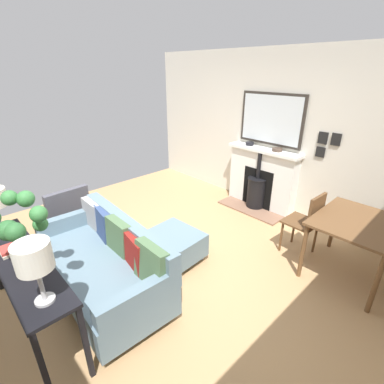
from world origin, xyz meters
The scene contains 16 objects.
ground_plane centered at (0.00, 0.00, 0.00)m, with size 4.90×5.54×0.01m, color tan.
wall_left centered at (-2.45, 0.00, 1.33)m, with size 0.12×5.54×2.65m, color beige.
fireplace centered at (-2.24, 0.01, 0.49)m, with size 0.60×1.33×1.08m.
mirror_over_mantel centered at (-2.36, 0.01, 1.56)m, with size 0.04×1.15×0.84m.
mantel_bowl_near centered at (-2.27, -0.30, 1.11)m, with size 0.14×0.14×0.06m.
mantel_bowl_far centered at (-2.27, 0.24, 1.11)m, with size 0.17×0.17×0.05m.
sofa centered at (0.79, 0.04, 0.37)m, with size 0.93×1.86×0.83m.
ottoman centered at (-0.13, 0.17, 0.24)m, with size 0.56×0.70×0.40m.
armchair_accent centered at (0.68, -1.37, 0.44)m, with size 0.71×0.61×0.80m.
console_table centered at (1.54, 0.04, 0.69)m, with size 0.37×1.72×0.78m.
table_lamp_far_end centered at (1.54, 0.68, 1.16)m, with size 0.24×0.24×0.49m.
potted_plant centered at (1.54, 0.21, 1.20)m, with size 0.51×0.50×0.65m.
book_stack centered at (1.54, -0.16, 0.81)m, with size 0.23×0.20×0.05m.
dining_table centered at (-1.43, 1.83, 0.65)m, with size 1.00×0.86×0.75m.
dining_chair_near_fireplace centered at (-1.43, 1.27, 0.54)m, with size 0.42×0.42×0.90m.
photo_gallery_row centered at (-2.38, 0.96, 1.33)m, with size 0.02×0.32×0.39m.
Camera 1 is at (1.83, 2.52, 2.32)m, focal length 26.12 mm.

